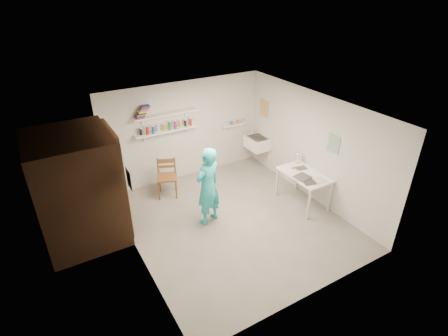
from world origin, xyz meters
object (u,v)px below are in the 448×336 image
belfast_sink (257,143)px  work_table (303,189)px  wooden_chair (167,177)px  desk_lamp (298,155)px  man (208,186)px  wall_clock (206,169)px

belfast_sink → work_table: belfast_sink is taller
wooden_chair → desk_lamp: desk_lamp is taller
belfast_sink → desk_lamp: size_ratio=4.28×
wooden_chair → desk_lamp: (2.62, -1.35, 0.50)m
man → work_table: man is taller
man → desk_lamp: bearing=159.9°
belfast_sink → man: 2.63m
wooden_chair → work_table: bearing=-13.3°
wall_clock → work_table: 2.25m
man → desk_lamp: (2.27, -0.02, 0.14)m
belfast_sink → wooden_chair: bearing=-177.6°
belfast_sink → man: (-2.20, -1.44, 0.13)m
wall_clock → work_table: wall_clock is taller
man → wooden_chair: 1.42m
wooden_chair → desk_lamp: 2.99m
wall_clock → wooden_chair: 1.36m
belfast_sink → man: man is taller
belfast_sink → man: bearing=-146.8°
work_table → desk_lamp: (0.19, 0.45, 0.59)m
wooden_chair → wall_clock: bearing=-46.4°
desk_lamp → wooden_chair: bearing=152.7°
belfast_sink → desk_lamp: (0.08, -1.46, 0.27)m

